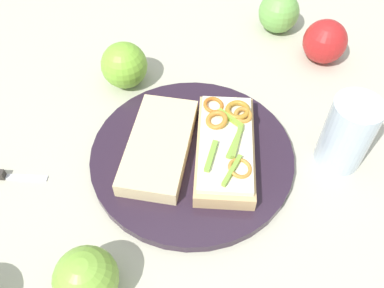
% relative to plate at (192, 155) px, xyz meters
% --- Properties ---
extents(ground_plane, '(2.00, 2.00, 0.00)m').
position_rel_plate_xyz_m(ground_plane, '(0.00, 0.00, -0.01)').
color(ground_plane, '#B5B29C').
rests_on(ground_plane, ground).
extents(plate, '(0.30, 0.30, 0.01)m').
position_rel_plate_xyz_m(plate, '(0.00, 0.00, 0.00)').
color(plate, '#2A1C2C').
rests_on(plate, ground_plane).
extents(sandwich, '(0.20, 0.12, 0.05)m').
position_rel_plate_xyz_m(sandwich, '(0.01, 0.05, 0.03)').
color(sandwich, tan).
rests_on(sandwich, plate).
extents(bread_slice_side, '(0.19, 0.14, 0.03)m').
position_rel_plate_xyz_m(bread_slice_side, '(-0.01, -0.05, 0.02)').
color(bread_slice_side, beige).
rests_on(bread_slice_side, plate).
extents(apple_0, '(0.08, 0.08, 0.07)m').
position_rel_plate_xyz_m(apple_0, '(0.18, -0.15, 0.03)').
color(apple_0, '#7EB43C').
rests_on(apple_0, ground_plane).
extents(apple_2, '(0.11, 0.11, 0.08)m').
position_rel_plate_xyz_m(apple_2, '(-0.29, 0.21, 0.03)').
color(apple_2, '#6BAE4B').
rests_on(apple_2, ground_plane).
extents(apple_3, '(0.11, 0.11, 0.08)m').
position_rel_plate_xyz_m(apple_3, '(-0.19, 0.27, 0.03)').
color(apple_3, red).
rests_on(apple_3, ground_plane).
extents(apple_5, '(0.09, 0.09, 0.08)m').
position_rel_plate_xyz_m(apple_5, '(-0.18, -0.09, 0.03)').
color(apple_5, '#7BB935').
rests_on(apple_5, ground_plane).
extents(drinking_glass, '(0.07, 0.07, 0.11)m').
position_rel_plate_xyz_m(drinking_glass, '(0.03, 0.22, 0.05)').
color(drinking_glass, silver).
rests_on(drinking_glass, ground_plane).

